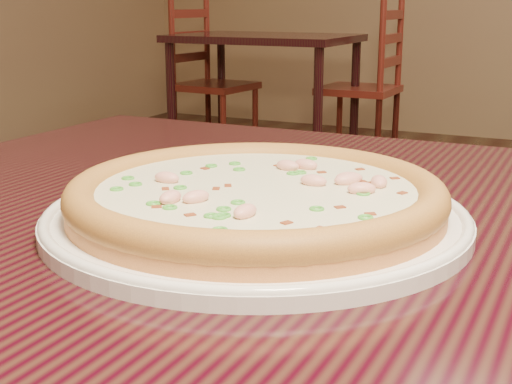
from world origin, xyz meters
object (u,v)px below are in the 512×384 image
at_px(plate, 256,216).
at_px(pizza, 256,195).
at_px(bg_table_left, 265,52).
at_px(chair_b, 368,89).
at_px(hero_table, 400,333).
at_px(chair_a, 207,84).

distance_m(plate, pizza, 0.02).
relative_size(bg_table_left, chair_b, 1.05).
distance_m(hero_table, pizza, 0.18).
distance_m(pizza, chair_a, 3.84).
xyz_separation_m(hero_table, chair_a, (-2.07, 3.24, -0.21)).
bearing_deg(chair_b, plate, -74.25).
relative_size(pizza, chair_a, 0.34).
distance_m(bg_table_left, chair_a, 0.49).
distance_m(hero_table, bg_table_left, 3.56).
relative_size(plate, pizza, 1.12).
distance_m(hero_table, chair_b, 3.63).
xyz_separation_m(bg_table_left, chair_a, (-0.43, 0.08, -0.22)).
distance_m(bg_table_left, chair_b, 0.64).
bearing_deg(chair_a, bg_table_left, -11.15).
xyz_separation_m(bg_table_left, chair_b, (0.53, 0.29, -0.22)).
distance_m(pizza, chair_b, 3.65).
bearing_deg(pizza, chair_b, 105.75).
distance_m(plate, bg_table_left, 3.55).
bearing_deg(bg_table_left, chair_a, 168.85).
distance_m(plate, chair_b, 3.65).
bearing_deg(chair_a, pizza, -59.38).
relative_size(hero_table, plate, 3.27).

